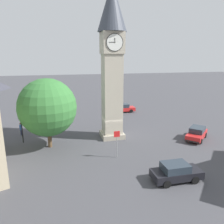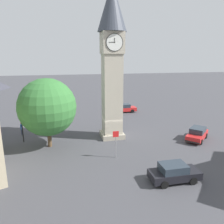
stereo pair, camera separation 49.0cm
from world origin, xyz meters
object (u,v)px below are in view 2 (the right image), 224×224
tree (47,107)px  road_sign (116,140)px  clock_tower (112,51)px  lamp_post (21,113)px  car_red_corner (125,108)px  car_blue_kerb (174,173)px  pedestrian (21,127)px  car_silver_kerb (197,134)px

tree → road_sign: (-6.58, 4.44, -2.66)m
clock_tower → lamp_post: size_ratio=3.36×
road_sign → lamp_post: bearing=-33.9°
car_red_corner → road_sign: 18.79m
road_sign → clock_tower: bearing=-99.4°
clock_tower → road_sign: size_ratio=6.48×
car_blue_kerb → clock_tower: bearing=-76.7°
clock_tower → pedestrian: clock_tower is taller
car_blue_kerb → lamp_post: lamp_post is taller
clock_tower → car_blue_kerb: clock_tower is taller
tree → pedestrian: bearing=-52.3°
car_silver_kerb → car_blue_kerb: bearing=47.0°
pedestrian → tree: tree is taller
car_silver_kerb → tree: bearing=-6.2°
lamp_post → clock_tower: bearing=176.4°
clock_tower → car_silver_kerb: clock_tower is taller
clock_tower → car_red_corner: size_ratio=4.38×
clock_tower → car_blue_kerb: size_ratio=4.37×
car_red_corner → road_sign: size_ratio=1.48×
clock_tower → car_silver_kerb: size_ratio=4.33×
car_silver_kerb → car_red_corner: same height
clock_tower → pedestrian: bearing=-16.8°
car_silver_kerb → clock_tower: bearing=-18.6°
tree → lamp_post: 3.89m
clock_tower → lamp_post: clock_tower is taller
car_red_corner → lamp_post: lamp_post is taller
car_red_corner → car_silver_kerb: bearing=107.6°
clock_tower → car_blue_kerb: 15.06m
car_red_corner → clock_tower: bearing=66.8°
car_red_corner → pedestrian: size_ratio=2.45×
tree → road_sign: tree is taller
car_silver_kerb → pedestrian: (21.17, -6.73, 0.25)m
clock_tower → car_red_corner: 16.23m
car_blue_kerb → pedestrian: size_ratio=2.45×
lamp_post → road_sign: lamp_post is taller
car_red_corner → lamp_post: size_ratio=0.77×
clock_tower → car_blue_kerb: (-2.62, 11.12, -9.81)m
pedestrian → lamp_post: bearing=102.3°
clock_tower → road_sign: 10.51m
pedestrian → road_sign: 13.88m
car_silver_kerb → road_sign: bearing=13.1°
car_blue_kerb → car_red_corner: same height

